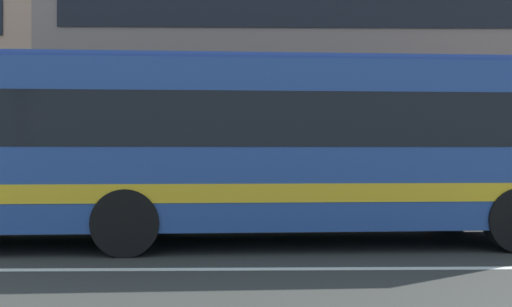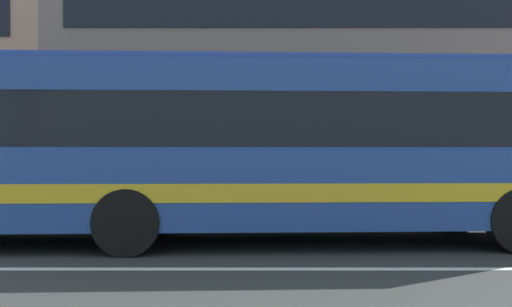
% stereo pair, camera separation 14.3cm
% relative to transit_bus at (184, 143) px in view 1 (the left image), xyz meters
% --- Properties ---
extents(apartment_block_right, '(18.38, 8.63, 10.72)m').
position_rel_transit_bus_xyz_m(apartment_block_right, '(4.12, 10.57, 3.67)').
color(apartment_block_right, gray).
rests_on(apartment_block_right, ground_plane).
extents(transit_bus, '(12.45, 3.03, 3.06)m').
position_rel_transit_bus_xyz_m(transit_bus, '(0.00, 0.00, 0.00)').
color(transit_bus, '#25468B').
rests_on(transit_bus, ground_plane).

